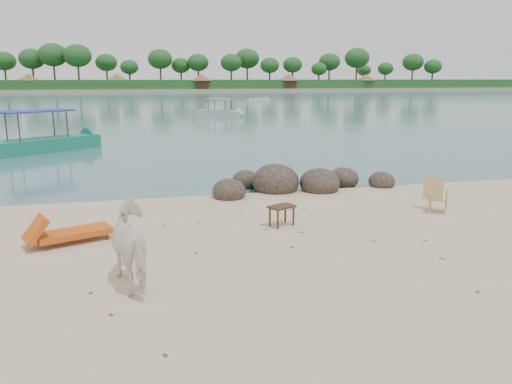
# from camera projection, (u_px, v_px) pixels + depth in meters

# --- Properties ---
(water) EXTENTS (400.00, 400.00, 0.00)m
(water) POSITION_uv_depth(u_px,v_px,m) (150.00, 97.00, 95.58)
(water) COLOR #37666E
(water) RESTS_ON ground
(far_shore) EXTENTS (420.00, 90.00, 1.40)m
(far_shore) POSITION_uv_depth(u_px,v_px,m) (143.00, 89.00, 171.42)
(far_shore) COLOR tan
(far_shore) RESTS_ON ground
(far_scenery) EXTENTS (420.00, 18.00, 9.50)m
(far_scenery) POSITION_uv_depth(u_px,v_px,m) (145.00, 80.00, 139.15)
(far_scenery) COLOR #1E4C1E
(far_scenery) RESTS_ON ground
(boulders) EXTENTS (6.37, 2.87, 1.16)m
(boulders) POSITION_uv_depth(u_px,v_px,m) (294.00, 183.00, 16.67)
(boulders) COLOR #2D251E
(boulders) RESTS_ON ground
(cow) EXTENTS (1.28, 1.90, 1.47)m
(cow) POSITION_uv_depth(u_px,v_px,m) (137.00, 247.00, 8.85)
(cow) COLOR white
(cow) RESTS_ON ground
(side_table) EXTENTS (0.75, 0.64, 0.52)m
(side_table) POSITION_uv_depth(u_px,v_px,m) (282.00, 217.00, 12.50)
(side_table) COLOR #352115
(side_table) RESTS_ON ground
(lounge_chair) EXTENTS (2.13, 1.39, 0.60)m
(lounge_chair) POSITION_uv_depth(u_px,v_px,m) (74.00, 230.00, 11.26)
(lounge_chair) COLOR #C03B16
(lounge_chair) RESTS_ON ground
(deck_chair) EXTENTS (0.86, 0.87, 0.92)m
(deck_chair) POSITION_uv_depth(u_px,v_px,m) (439.00, 197.00, 13.73)
(deck_chair) COLOR tan
(deck_chair) RESTS_ON ground
(boat_near) EXTENTS (6.55, 5.47, 3.40)m
(boat_near) POSITION_uv_depth(u_px,v_px,m) (36.00, 118.00, 25.14)
(boat_near) COLOR #197E5F
(boat_near) RESTS_ON water
(boat_mid) EXTENTS (4.95, 4.78, 2.74)m
(boat_mid) POSITION_uv_depth(u_px,v_px,m) (220.00, 101.00, 49.31)
(boat_mid) COLOR #B4B4B0
(boat_mid) RESTS_ON water
(boat_far) EXTENTS (5.11, 3.65, 0.61)m
(boat_far) POSITION_uv_depth(u_px,v_px,m) (258.00, 99.00, 78.93)
(boat_far) COLOR silver
(boat_far) RESTS_ON water
(dead_leaves) EXTENTS (7.30, 7.18, 0.00)m
(dead_leaves) POSITION_uv_depth(u_px,v_px,m) (274.00, 244.00, 11.21)
(dead_leaves) COLOR brown
(dead_leaves) RESTS_ON ground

